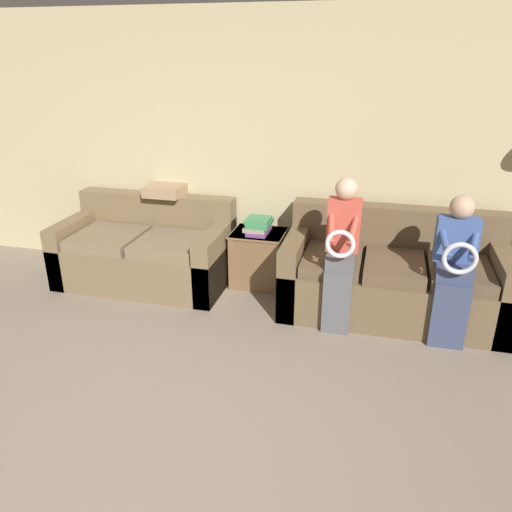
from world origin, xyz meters
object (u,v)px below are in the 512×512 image
couch_main (392,278)px  child_left_seated (342,248)px  child_right_seated (455,265)px  throw_pillow (166,190)px  side_shelf (259,257)px  book_stack (258,225)px  couch_side (147,252)px

couch_main → child_left_seated: size_ratio=1.50×
couch_main → child_right_seated: 0.66m
child_right_seated → throw_pillow: size_ratio=3.22×
side_shelf → book_stack: (-0.00, -0.00, 0.33)m
side_shelf → child_right_seated: bearing=-20.1°
side_shelf → throw_pillow: throw_pillow is taller
couch_main → side_shelf: (-1.27, 0.25, -0.04)m
couch_main → book_stack: (-1.27, 0.25, 0.29)m
child_right_seated → book_stack: child_right_seated is taller
book_stack → child_left_seated: bearing=-36.0°
child_right_seated → side_shelf: child_right_seated is taller
child_left_seated → side_shelf: (-0.84, 0.62, -0.42)m
side_shelf → couch_side: bearing=-169.8°
couch_main → couch_side: 2.38m
book_stack → side_shelf: bearing=87.0°
child_left_seated → couch_side: bearing=167.9°
child_left_seated → book_stack: (-0.84, 0.61, -0.08)m
couch_main → side_shelf: couch_main is taller
side_shelf → book_stack: size_ratio=1.65×
couch_side → couch_main: bearing=-1.3°
couch_side → throw_pillow: 0.65m
couch_main → child_right_seated: child_right_seated is taller
book_stack → throw_pillow: (-0.99, 0.11, 0.26)m
book_stack → throw_pillow: size_ratio=0.91×
side_shelf → throw_pillow: size_ratio=1.49×
couch_side → child_right_seated: bearing=-8.6°
couch_main → couch_side: bearing=178.7°
couch_main → book_stack: size_ratio=5.71×
couch_main → couch_side: (-2.38, 0.05, -0.02)m
throw_pillow → child_left_seated: bearing=-21.5°
couch_main → book_stack: bearing=169.0°
throw_pillow → couch_main: bearing=-9.0°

